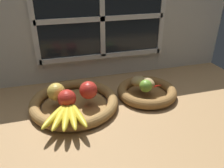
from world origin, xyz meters
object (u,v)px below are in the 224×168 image
object	(u,v)px
banana_bunch_front	(67,114)
lime_near	(146,86)
fruit_bowl_left	(74,102)
apple_red_front	(67,98)
apple_golden_left	(56,92)
fruit_bowl_right	(147,92)
apple_red_right	(88,90)
potato_oblong	(138,81)
potato_large	(147,83)
chili_pepper	(152,86)

from	to	relation	value
banana_bunch_front	lime_near	xyz separation A→B (cm)	(35.19, 9.76, 1.45)
fruit_bowl_left	lime_near	bearing A→B (deg)	-6.62
banana_bunch_front	lime_near	distance (cm)	36.55
fruit_bowl_left	apple_red_front	distance (cm)	9.06
apple_golden_left	banana_bunch_front	distance (cm)	14.15
fruit_bowl_right	apple_red_right	xyz separation A→B (cm)	(-27.35, -1.63, 6.15)
fruit_bowl_left	potato_oblong	bearing A→B (deg)	4.94
fruit_bowl_left	potato_large	bearing A→B (deg)	-0.00
fruit_bowl_right	apple_golden_left	bearing A→B (deg)	179.49
chili_pepper	potato_oblong	bearing A→B (deg)	132.43
fruit_bowl_right	apple_red_right	bearing A→B (deg)	-176.59
potato_oblong	lime_near	bearing A→B (deg)	-81.35
fruit_bowl_right	banana_bunch_front	bearing A→B (deg)	-160.45
potato_large	chili_pepper	bearing A→B (deg)	-45.53
chili_pepper	fruit_bowl_right	bearing A→B (deg)	127.46
apple_golden_left	banana_bunch_front	size ratio (longest dim) A/B	0.37
potato_large	potato_oblong	size ratio (longest dim) A/B	1.12
fruit_bowl_left	banana_bunch_front	size ratio (longest dim) A/B	1.90
apple_golden_left	lime_near	xyz separation A→B (cm)	(37.80, -3.95, -0.89)
fruit_bowl_right	chili_pepper	bearing A→B (deg)	-45.53
potato_oblong	chili_pepper	xyz separation A→B (cm)	(4.94, -4.23, -1.40)
lime_near	apple_red_front	bearing A→B (deg)	-175.99
fruit_bowl_right	apple_red_right	world-z (taller)	apple_red_right
apple_red_right	potato_large	size ratio (longest dim) A/B	0.93
apple_red_front	banana_bunch_front	world-z (taller)	apple_red_front
apple_red_front	potato_large	size ratio (longest dim) A/B	0.89
fruit_bowl_left	banana_bunch_front	world-z (taller)	banana_bunch_front
fruit_bowl_right	chili_pepper	distance (cm)	4.04
apple_red_right	banana_bunch_front	xyz separation A→B (cm)	(-10.23, -11.72, -2.42)
potato_oblong	lime_near	distance (cm)	6.27
potato_large	lime_near	world-z (taller)	lime_near
apple_golden_left	potato_oblong	bearing A→B (deg)	3.48
apple_red_front	chili_pepper	world-z (taller)	apple_red_front
apple_red_front	apple_golden_left	world-z (taller)	apple_golden_left
lime_near	potato_large	bearing A→B (deg)	56.31
potato_large	lime_near	bearing A→B (deg)	-123.69
potato_large	apple_red_right	bearing A→B (deg)	-176.59
apple_red_front	potato_large	xyz separation A→B (cm)	(36.58, 5.99, -1.28)
fruit_bowl_left	potato_oblong	size ratio (longest dim) A/B	5.21
apple_red_front	potato_large	world-z (taller)	apple_red_front
fruit_bowl_right	apple_golden_left	world-z (taller)	apple_golden_left
apple_golden_left	lime_near	bearing A→B (deg)	-5.96
apple_red_front	banana_bunch_front	size ratio (longest dim) A/B	0.36
fruit_bowl_right	potato_oblong	size ratio (longest dim) A/B	3.81
banana_bunch_front	apple_red_front	bearing A→B (deg)	82.20
apple_golden_left	chili_pepper	size ratio (longest dim) A/B	0.68
fruit_bowl_right	banana_bunch_front	distance (cm)	40.06
chili_pepper	apple_golden_left	bearing A→B (deg)	170.27
apple_golden_left	lime_near	distance (cm)	38.02
apple_red_right	potato_oblong	world-z (taller)	apple_red_right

